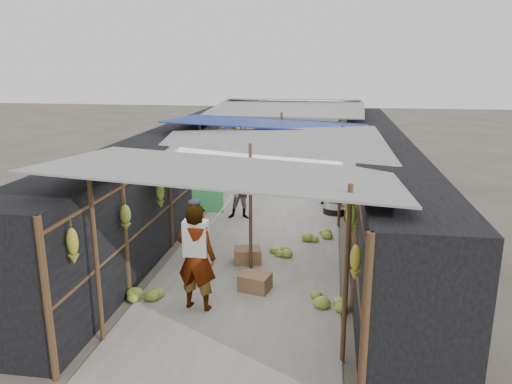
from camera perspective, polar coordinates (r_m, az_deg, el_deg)
The scene contains 14 objects.
ground at distance 7.74m, azimuth -4.32°, elevation -17.61°, with size 80.00×80.00×0.00m, color #6B6356.
aisle_slab at distance 13.59m, azimuth 1.75°, elevation -2.90°, with size 3.60×16.00×0.02m, color #9E998E.
stall_left at distance 13.86m, azimuth -9.37°, elevation 2.14°, with size 1.40×15.00×2.30m, color black.
stall_right at distance 13.25m, azimuth 13.46°, elevation 1.35°, with size 1.40×15.00×2.30m, color black.
crate_near at distance 10.57m, azimuth -0.94°, elevation -7.28°, with size 0.55×0.44×0.33m, color #91684A.
crate_mid at distance 9.38m, azimuth -0.11°, elevation -10.30°, with size 0.54×0.43×0.32m, color #91684A.
crate_back at distance 15.98m, azimuth 0.94°, elevation 0.25°, with size 0.39×0.32×0.25m, color #91684A.
black_basin at distance 14.06m, azimuth 8.95°, elevation -2.10°, with size 0.63×0.63×0.19m, color black.
vendor_elderly at distance 8.49m, azimuth -6.83°, elevation -7.42°, with size 0.69×0.45×1.89m, color white.
shopper_blue at distance 13.30m, azimuth -1.70°, elevation 0.01°, with size 0.72×0.56×1.49m, color #1D4291.
vendor_seated at distance 14.87m, azimuth 7.51°, elevation 0.10°, with size 0.51×0.29×0.79m, color #534F48.
market_canopy at distance 13.39m, azimuth 2.12°, elevation 7.38°, with size 5.62×15.20×2.77m.
hanging_bananas at distance 13.32m, azimuth 1.74°, elevation 4.04°, with size 3.96×14.30×0.84m.
floor_bananas at distance 12.70m, azimuth 6.01°, elevation -3.63°, with size 3.88×9.86×0.33m.
Camera 1 is at (1.52, -6.35, 4.14)m, focal length 35.00 mm.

